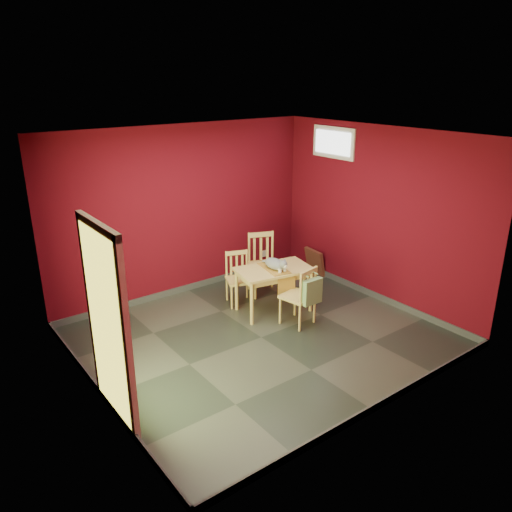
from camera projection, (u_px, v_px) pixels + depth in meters
ground at (261, 337)px, 6.82m from camera, size 4.50×4.50×0.00m
room_shell at (261, 334)px, 6.80m from camera, size 4.50×4.50×4.50m
doorway at (106, 320)px, 4.87m from camera, size 0.06×1.01×2.13m
window at (333, 143)px, 8.02m from camera, size 0.05×0.90×0.50m
outlet_plate at (264, 254)px, 9.11m from camera, size 0.08×0.02×0.12m
dining_table at (274, 274)px, 7.40m from camera, size 1.20×0.84×0.68m
table_runner at (278, 273)px, 7.31m from camera, size 0.39×0.64×0.30m
chair_far_left at (239, 277)px, 7.73m from camera, size 0.50×0.50×0.82m
chair_far_right at (263, 263)px, 8.08m from camera, size 0.60×0.60×0.99m
chair_near at (300, 295)px, 7.04m from camera, size 0.48×0.48×0.88m
tote_bag at (312, 291)px, 6.85m from camera, size 0.30×0.18×0.43m
cat at (275, 262)px, 7.31m from camera, size 0.44×0.50×0.22m
picture_frame at (315, 261)px, 8.93m from camera, size 0.19×0.47×0.46m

